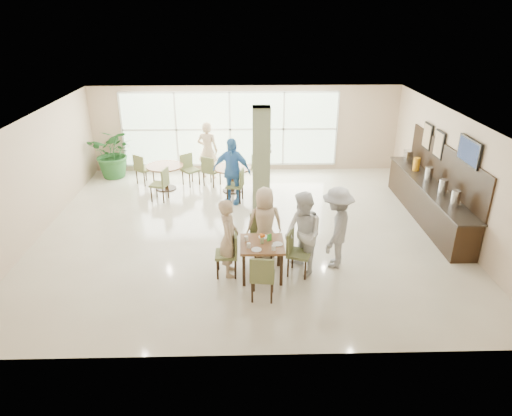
{
  "coord_description": "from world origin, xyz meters",
  "views": [
    {
      "loc": [
        -0.04,
        -10.19,
        5.1
      ],
      "look_at": [
        0.2,
        -1.2,
        1.1
      ],
      "focal_mm": 32.0,
      "sensor_mm": 36.0,
      "label": 1
    }
  ],
  "objects_px": {
    "round_table_left": "(165,171)",
    "adult_a": "(232,171)",
    "potted_plant": "(114,153)",
    "teen_far": "(265,223)",
    "adult_b": "(264,166)",
    "teen_standing": "(336,228)",
    "teen_left": "(229,238)",
    "main_table": "(262,248)",
    "round_table_right": "(232,173)",
    "adult_standing": "(208,150)",
    "teen_right": "(303,234)",
    "buffet_counter": "(429,199)"
  },
  "relations": [
    {
      "from": "adult_b",
      "to": "adult_standing",
      "type": "distance_m",
      "value": 2.13
    },
    {
      "from": "main_table",
      "to": "adult_standing",
      "type": "bearing_deg",
      "value": 104.24
    },
    {
      "from": "teen_standing",
      "to": "main_table",
      "type": "bearing_deg",
      "value": -53.18
    },
    {
      "from": "buffet_counter",
      "to": "potted_plant",
      "type": "height_order",
      "value": "buffet_counter"
    },
    {
      "from": "teen_left",
      "to": "teen_far",
      "type": "relative_size",
      "value": 1.03
    },
    {
      "from": "adult_a",
      "to": "adult_standing",
      "type": "relative_size",
      "value": 1.02
    },
    {
      "from": "adult_standing",
      "to": "round_table_right",
      "type": "bearing_deg",
      "value": 136.66
    },
    {
      "from": "round_table_left",
      "to": "adult_b",
      "type": "distance_m",
      "value": 2.97
    },
    {
      "from": "potted_plant",
      "to": "teen_far",
      "type": "height_order",
      "value": "potted_plant"
    },
    {
      "from": "round_table_right",
      "to": "buffet_counter",
      "type": "xyz_separation_m",
      "value": [
        5.1,
        -2.06,
        -0.02
      ]
    },
    {
      "from": "buffet_counter",
      "to": "potted_plant",
      "type": "relative_size",
      "value": 2.91
    },
    {
      "from": "main_table",
      "to": "buffet_counter",
      "type": "height_order",
      "value": "buffet_counter"
    },
    {
      "from": "main_table",
      "to": "teen_standing",
      "type": "distance_m",
      "value": 1.62
    },
    {
      "from": "potted_plant",
      "to": "adult_a",
      "type": "bearing_deg",
      "value": -30.04
    },
    {
      "from": "main_table",
      "to": "adult_b",
      "type": "distance_m",
      "value": 4.68
    },
    {
      "from": "teen_left",
      "to": "teen_right",
      "type": "relative_size",
      "value": 0.93
    },
    {
      "from": "potted_plant",
      "to": "teen_right",
      "type": "height_order",
      "value": "teen_right"
    },
    {
      "from": "round_table_right",
      "to": "teen_standing",
      "type": "distance_m",
      "value": 4.9
    },
    {
      "from": "buffet_counter",
      "to": "adult_standing",
      "type": "bearing_deg",
      "value": 151.16
    },
    {
      "from": "teen_right",
      "to": "adult_a",
      "type": "relative_size",
      "value": 0.95
    },
    {
      "from": "main_table",
      "to": "potted_plant",
      "type": "bearing_deg",
      "value": 126.58
    },
    {
      "from": "potted_plant",
      "to": "round_table_left",
      "type": "bearing_deg",
      "value": -32.23
    },
    {
      "from": "potted_plant",
      "to": "teen_right",
      "type": "xyz_separation_m",
      "value": [
        5.32,
        -5.96,
        0.08
      ]
    },
    {
      "from": "round_table_right",
      "to": "teen_left",
      "type": "height_order",
      "value": "teen_left"
    },
    {
      "from": "round_table_right",
      "to": "adult_a",
      "type": "relative_size",
      "value": 0.59
    },
    {
      "from": "teen_far",
      "to": "adult_standing",
      "type": "distance_m",
      "value": 5.33
    },
    {
      "from": "main_table",
      "to": "adult_b",
      "type": "xyz_separation_m",
      "value": [
        0.23,
        4.67,
        0.15
      ]
    },
    {
      "from": "round_table_right",
      "to": "buffet_counter",
      "type": "relative_size",
      "value": 0.23
    },
    {
      "from": "round_table_left",
      "to": "teen_standing",
      "type": "xyz_separation_m",
      "value": [
        4.28,
        -4.55,
        0.31
      ]
    },
    {
      "from": "teen_left",
      "to": "main_table",
      "type": "bearing_deg",
      "value": -101.87
    },
    {
      "from": "teen_right",
      "to": "adult_a",
      "type": "xyz_separation_m",
      "value": [
        -1.52,
        3.76,
        0.04
      ]
    },
    {
      "from": "potted_plant",
      "to": "teen_far",
      "type": "bearing_deg",
      "value": -48.81
    },
    {
      "from": "round_table_left",
      "to": "adult_a",
      "type": "height_order",
      "value": "adult_a"
    },
    {
      "from": "round_table_left",
      "to": "adult_a",
      "type": "bearing_deg",
      "value": -28.03
    },
    {
      "from": "potted_plant",
      "to": "adult_b",
      "type": "xyz_separation_m",
      "value": [
        4.73,
        -1.39,
        -0.01
      ]
    },
    {
      "from": "teen_far",
      "to": "teen_standing",
      "type": "bearing_deg",
      "value": 155.07
    },
    {
      "from": "teen_standing",
      "to": "adult_standing",
      "type": "xyz_separation_m",
      "value": [
        -3.06,
        5.52,
        0.03
      ]
    },
    {
      "from": "potted_plant",
      "to": "adult_b",
      "type": "height_order",
      "value": "potted_plant"
    },
    {
      "from": "adult_a",
      "to": "teen_far",
      "type": "bearing_deg",
      "value": -57.06
    },
    {
      "from": "round_table_right",
      "to": "teen_left",
      "type": "relative_size",
      "value": 0.67
    },
    {
      "from": "round_table_right",
      "to": "teen_standing",
      "type": "xyz_separation_m",
      "value": [
        2.26,
        -4.33,
        0.31
      ]
    },
    {
      "from": "buffet_counter",
      "to": "teen_left",
      "type": "bearing_deg",
      "value": -153.24
    },
    {
      "from": "round_table_right",
      "to": "adult_a",
      "type": "height_order",
      "value": "adult_a"
    },
    {
      "from": "teen_standing",
      "to": "round_table_right",
      "type": "bearing_deg",
      "value": -129.52
    },
    {
      "from": "main_table",
      "to": "teen_right",
      "type": "relative_size",
      "value": 0.49
    },
    {
      "from": "teen_far",
      "to": "buffet_counter",
      "type": "bearing_deg",
      "value": -165.45
    },
    {
      "from": "adult_b",
      "to": "teen_standing",
      "type": "bearing_deg",
      "value": 15.51
    },
    {
      "from": "adult_standing",
      "to": "main_table",
      "type": "bearing_deg",
      "value": 116.98
    },
    {
      "from": "round_table_left",
      "to": "teen_left",
      "type": "bearing_deg",
      "value": -67.0
    },
    {
      "from": "round_table_left",
      "to": "adult_standing",
      "type": "relative_size",
      "value": 0.6
    }
  ]
}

